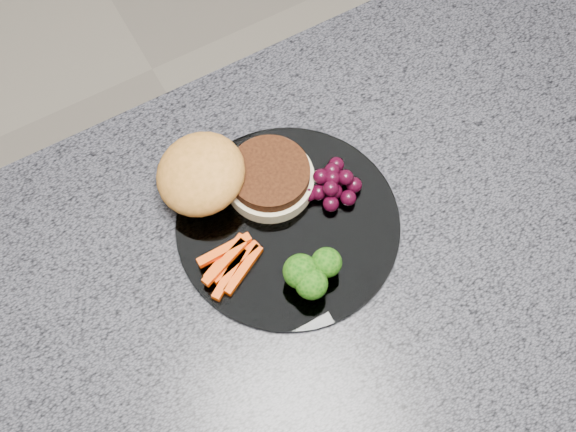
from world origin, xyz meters
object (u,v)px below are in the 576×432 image
object	(u,v)px
island_cabinet	(365,342)
plate	(288,225)
burger	(226,177)
grape_bunch	(333,184)

from	to	relation	value
island_cabinet	plate	xyz separation A→B (m)	(-0.11, 0.06, 0.47)
plate	burger	size ratio (longest dim) A/B	1.32
island_cabinet	burger	distance (m)	0.54
burger	grape_bunch	size ratio (longest dim) A/B	2.79
burger	island_cabinet	bearing A→B (deg)	-29.58
island_cabinet	grape_bunch	distance (m)	0.50
plate	grape_bunch	distance (m)	0.07
island_cabinet	plate	size ratio (longest dim) A/B	4.62
plate	grape_bunch	bearing A→B (deg)	10.93
plate	grape_bunch	size ratio (longest dim) A/B	3.68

